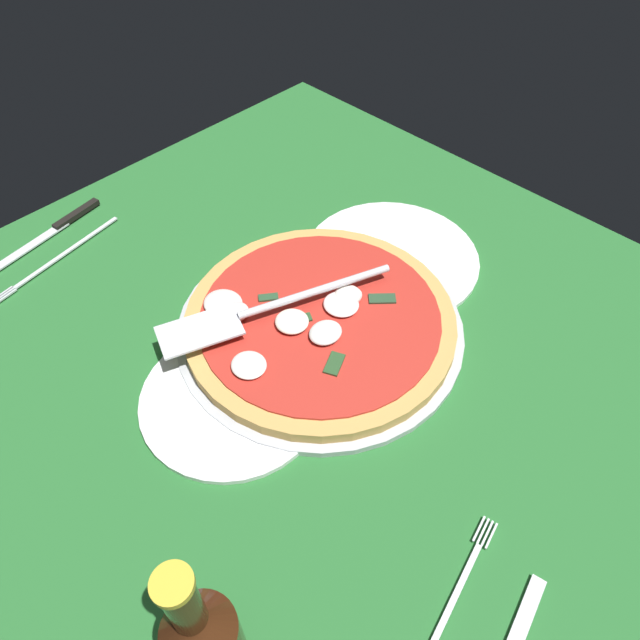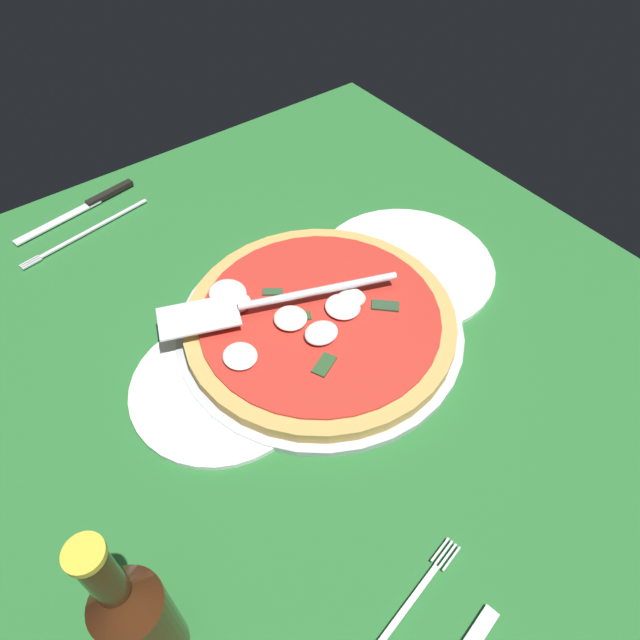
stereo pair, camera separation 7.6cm
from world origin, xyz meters
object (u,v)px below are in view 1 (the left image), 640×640
Objects in this scene: pizza at (319,320)px; dinner_plate_right at (391,258)px; pizza_server at (267,308)px; place_setting_far at (57,245)px; dinner_plate_left at (233,398)px.

dinner_plate_right is at bearing 6.46° from pizza.
pizza_server reaches higher than place_setting_far.
dinner_plate_left is at bearing -178.78° from pizza.
pizza_server is (10.12, 4.75, 4.37)cm from dinner_plate_left.
dinner_plate_left is 39.93cm from place_setting_far.
place_setting_far is (-0.54, 39.93, -0.15)cm from dinner_plate_left.
pizza is 6.99cm from pizza_server.
pizza is 1.17× the size of pizza_server.
dinner_plate_left is 0.95× the size of place_setting_far.
dinner_plate_left is 31.99cm from dinner_plate_right.
pizza is at bearing -173.54° from dinner_plate_right.
dinner_plate_right is 1.10× the size of place_setting_far.
pizza_server is at bearing 97.18° from place_setting_far.
dinner_plate_right is (31.91, 2.25, 0.00)cm from dinner_plate_left.
dinner_plate_right is 49.73cm from place_setting_far.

